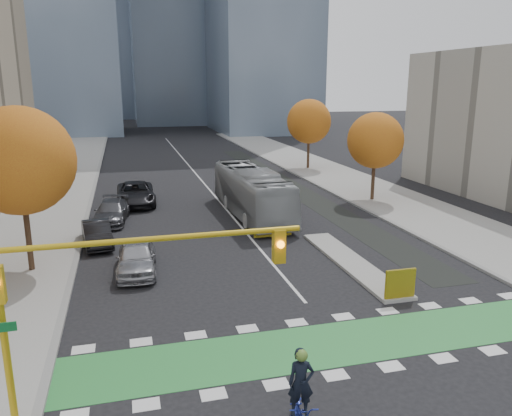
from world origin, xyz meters
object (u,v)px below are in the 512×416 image
tree_west (20,161)px  parked_car_a (136,257)px  cyclist (300,405)px  parked_car_d (136,194)px  tree_east_far (309,121)px  parked_car_b (97,234)px  parked_car_c (111,212)px  traffic_signal_west (103,281)px  bus (252,192)px  tree_east_near (375,141)px  hazard_board (400,284)px

tree_west → parked_car_a: (5.10, -1.36, -4.81)m
cyclist → parked_car_d: 28.51m
tree_east_far → parked_car_b: tree_east_far is taller
parked_car_c → parked_car_d: (1.77, 5.00, 0.12)m
traffic_signal_west → cyclist: traffic_signal_west is taller
traffic_signal_west → parked_car_d: traffic_signal_west is taller
bus → parked_car_b: 11.41m
parked_car_a → parked_car_d: parked_car_d is taller
traffic_signal_west → parked_car_b: 16.52m
tree_east_near → bus: bearing=-169.8°
parked_car_d → bus: bearing=-35.1°
hazard_board → bus: 16.12m
tree_west → parked_car_c: (3.73, 8.64, -4.88)m
cyclist → parked_car_b: (-5.97, 18.30, -0.12)m
cyclist → parked_car_b: cyclist is taller
cyclist → parked_car_c: size_ratio=0.49×
hazard_board → parked_car_d: parked_car_d is taller
traffic_signal_west → parked_car_c: (-0.34, 21.15, -3.30)m
tree_west → tree_east_near: (24.00, 10.00, -0.75)m
tree_west → cyclist: 17.84m
tree_east_near → tree_west: bearing=-157.4°
tree_east_far → tree_west: bearing=-133.3°
hazard_board → tree_east_near: bearing=65.8°
tree_east_near → parked_car_c: 20.73m
tree_west → bus: (13.45, 8.10, -3.92)m
tree_east_far → bus: 21.34m
tree_west → traffic_signal_west: tree_west is taller
traffic_signal_west → bus: bearing=65.5°
tree_east_near → bus: (-10.55, -1.90, -3.17)m
parked_car_a → bus: bearing=51.8°
traffic_signal_west → parked_car_d: (1.43, 26.15, -3.18)m
tree_east_far → parked_car_b: (-21.50, -22.36, -4.54)m
tree_west → parked_car_a: size_ratio=1.73×
hazard_board → parked_car_c: 20.51m
tree_east_near → parked_car_a: tree_east_near is taller
hazard_board → traffic_signal_west: size_ratio=0.16×
tree_west → traffic_signal_west: size_ratio=0.96×
parked_car_c → cyclist: bearing=-70.0°
tree_west → parked_car_c: bearing=66.6°
tree_west → hazard_board: bearing=-26.0°
tree_west → parked_car_c: 10.60m
parked_car_d → tree_east_near: bearing=-11.3°
tree_east_near → parked_car_b: 22.33m
parked_car_c → parked_car_b: bearing=-91.0°
bus → parked_car_b: bearing=-158.5°
tree_west → tree_east_near: 26.01m
parked_car_a → parked_car_c: 10.09m
tree_east_far → parked_car_d: tree_east_far is taller
tree_west → tree_east_far: bearing=46.7°
hazard_board → tree_west: (-16.00, 7.80, 4.82)m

